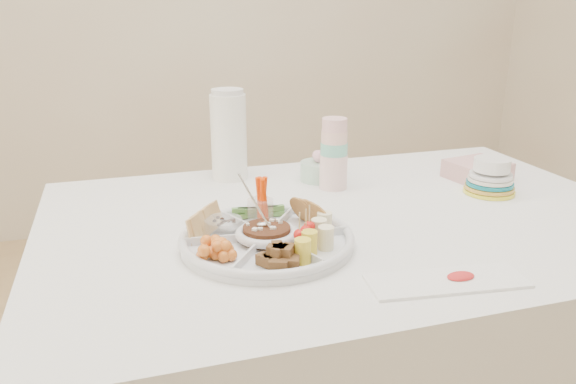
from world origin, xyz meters
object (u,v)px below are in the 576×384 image
object	(u,v)px
dining_table	(344,344)
plate_stack	(490,178)
party_tray	(267,237)
thermos	(229,134)

from	to	relation	value
dining_table	plate_stack	size ratio (longest dim) A/B	10.79
dining_table	party_tray	bearing A→B (deg)	-154.76
dining_table	thermos	xyz separation A→B (m)	(-0.22, 0.40, 0.52)
party_tray	plate_stack	xyz separation A→B (m)	(0.69, 0.16, 0.02)
thermos	dining_table	bearing A→B (deg)	-61.03
dining_table	thermos	world-z (taller)	thermos
thermos	plate_stack	xyz separation A→B (m)	(0.67, -0.36, -0.09)
party_tray	thermos	bearing A→B (deg)	87.38
party_tray	plate_stack	bearing A→B (deg)	13.31
dining_table	plate_stack	world-z (taller)	plate_stack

